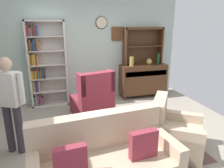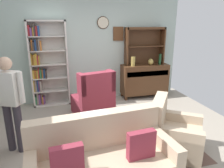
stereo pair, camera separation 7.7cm
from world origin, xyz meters
The scene contains 13 objects.
ground_plane centered at (0.00, 0.00, -0.01)m, with size 5.40×4.60×0.02m, color #9E9384.
wall_back centered at (0.00, 2.13, 1.40)m, with size 5.00×0.09×2.80m.
area_rug centered at (0.20, -0.30, 0.00)m, with size 2.34×1.79×0.01m, color brown.
bookshelf centered at (-1.11, 1.94, 1.04)m, with size 0.90×0.30×2.10m.
sideboard centered at (1.50, 1.86, 0.51)m, with size 1.30×0.45×0.92m.
sideboard_hutch centered at (1.50, 1.97, 1.56)m, with size 1.10×0.26×1.00m.
vase_tall centered at (1.11, 1.78, 1.04)m, with size 0.11×0.11×0.25m, color tan.
vase_round centered at (1.63, 1.79, 1.01)m, with size 0.15×0.15×0.17m, color tan.
bottle_wine centered at (1.89, 1.77, 1.07)m, with size 0.07×0.07×0.30m, color #194223.
couch_floral centered at (-0.40, -1.15, 0.31)m, with size 1.87×1.01×0.90m.
armchair_floral centered at (0.89, -0.70, 0.29)m, with size 1.07×1.06×0.88m.
wingback_chair centered at (-0.11, 0.96, 0.38)m, with size 0.94×0.96×1.05m.
person_reading centered at (-1.59, -0.02, 0.91)m, with size 0.50×0.34×1.56m.
Camera 2 is at (-0.86, -3.33, 2.04)m, focal length 33.27 mm.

